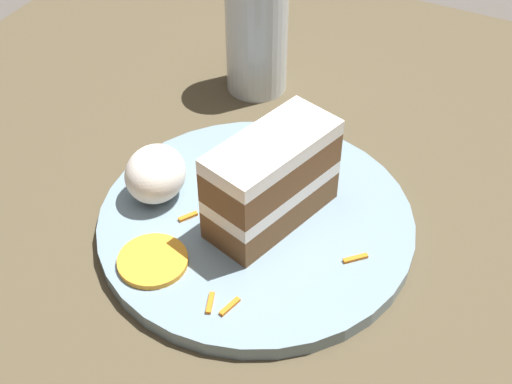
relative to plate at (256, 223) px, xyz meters
name	(u,v)px	position (x,y,z in m)	size (l,w,h in m)	color
ground_plane	(195,273)	(0.05, -0.04, -0.04)	(6.00, 6.00, 0.00)	#4C4742
dining_table	(194,261)	(0.05, -0.04, -0.02)	(1.05, 0.84, 0.03)	#4C422D
plate	(256,223)	(0.00, 0.00, 0.00)	(0.28, 0.28, 0.01)	gray
cake_slice	(272,180)	(-0.01, 0.01, 0.05)	(0.13, 0.08, 0.09)	brown
cream_dollop	(155,174)	(0.02, -0.09, 0.03)	(0.06, 0.05, 0.05)	white
orange_garnish	(153,261)	(0.09, -0.05, 0.01)	(0.06, 0.06, 0.01)	orange
carrot_shreds_scatter	(249,271)	(0.06, 0.02, 0.01)	(0.11, 0.16, 0.00)	orange
drinking_glass	(257,39)	(-0.20, -0.10, 0.05)	(0.07, 0.07, 0.14)	silver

